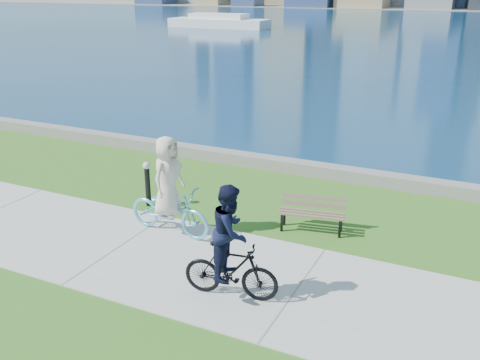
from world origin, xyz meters
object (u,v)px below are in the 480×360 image
object	(u,v)px
bollard_lamp	(147,181)
cyclist_man	(231,252)
park_bench	(312,211)
cyclist_woman	(169,198)

from	to	relation	value
bollard_lamp	cyclist_man	bearing A→B (deg)	-37.39
park_bench	bollard_lamp	distance (m)	4.21
park_bench	cyclist_woman	xyz separation A→B (m)	(-2.81, -1.56, 0.38)
park_bench	cyclist_man	bearing A→B (deg)	-107.79
bollard_lamp	park_bench	bearing A→B (deg)	5.81
park_bench	bollard_lamp	size ratio (longest dim) A/B	1.34
park_bench	cyclist_woman	bearing A→B (deg)	-161.85
bollard_lamp	cyclist_woman	bearing A→B (deg)	-39.47
park_bench	cyclist_man	distance (m)	3.37
bollard_lamp	cyclist_woman	distance (m)	1.79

